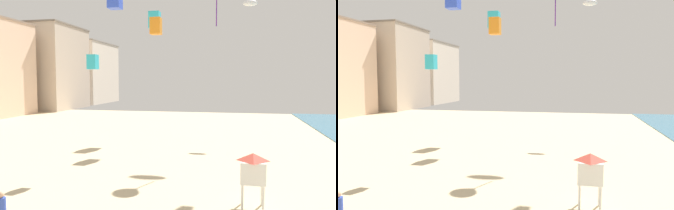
% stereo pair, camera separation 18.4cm
% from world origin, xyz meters
% --- Properties ---
extents(boardwalk_hotel_far, '(15.67, 14.06, 16.49)m').
position_xyz_m(boardwalk_hotel_far, '(-29.86, 61.53, 8.25)').
color(boardwalk_hotel_far, '#C6B29E').
rests_on(boardwalk_hotel_far, ground).
extents(boardwalk_hotel_distant, '(14.92, 16.91, 15.04)m').
position_xyz_m(boardwalk_hotel_distant, '(-29.86, 79.13, 7.53)').
color(boardwalk_hotel_distant, silver).
rests_on(boardwalk_hotel_distant, ground).
extents(kite_flyer, '(0.34, 0.34, 1.64)m').
position_xyz_m(kite_flyer, '(0.89, 11.42, 0.92)').
color(kite_flyer, '#383D4C').
rests_on(kite_flyer, ground).
extents(lifeguard_stand, '(1.10, 1.10, 2.55)m').
position_xyz_m(lifeguard_stand, '(10.33, 16.00, 1.84)').
color(lifeguard_stand, white).
rests_on(lifeguard_stand, ground).
extents(kite_white_parafoil, '(1.46, 0.41, 0.57)m').
position_xyz_m(kite_white_parafoil, '(10.71, 36.06, 13.60)').
color(kite_white_parafoil, white).
extents(kite_cyan_box, '(0.59, 0.59, 0.93)m').
position_xyz_m(kite_cyan_box, '(0.49, 20.64, 6.99)').
color(kite_cyan_box, '#2DB7CC').
extents(kite_orange_box, '(0.93, 0.93, 1.46)m').
position_xyz_m(kite_orange_box, '(2.42, 29.65, 10.59)').
color(kite_orange_box, orange).
extents(kite_cyan_box_2, '(1.09, 1.09, 1.71)m').
position_xyz_m(kite_cyan_box_2, '(1.15, 34.24, 11.93)').
color(kite_cyan_box_2, '#2DB7CC').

